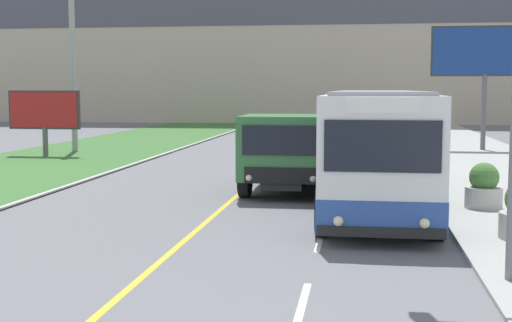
{
  "coord_description": "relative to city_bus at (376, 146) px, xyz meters",
  "views": [
    {
      "loc": [
        3.56,
        -2.14,
        3.12
      ],
      "look_at": [
        1.1,
        14.48,
        1.4
      ],
      "focal_mm": 50.0,
      "sensor_mm": 36.0,
      "label": 1
    }
  ],
  "objects": [
    {
      "name": "city_bus",
      "position": [
        0.0,
        0.0,
        0.0
      ],
      "size": [
        2.65,
        12.44,
        3.05
      ],
      "color": "white",
      "rests_on": "ground_plane"
    },
    {
      "name": "dump_truck",
      "position": [
        -2.53,
        1.36,
        -0.34
      ],
      "size": [
        2.59,
        6.64,
        2.35
      ],
      "color": "black",
      "rests_on": "ground_plane"
    },
    {
      "name": "billboard_large",
      "position": [
        5.6,
        16.82,
        3.18
      ],
      "size": [
        5.25,
        0.24,
        6.18
      ],
      "color": "#59595B",
      "rests_on": "ground_plane"
    },
    {
      "name": "billboard_small",
      "position": [
        -14.7,
        10.99,
        0.51
      ],
      "size": [
        3.35,
        0.24,
        3.02
      ],
      "color": "#59595B",
      "rests_on": "ground_plane"
    },
    {
      "name": "utility_pole_far",
      "position": [
        -14.32,
        13.48,
        4.04
      ],
      "size": [
        1.8,
        0.28,
        11.07
      ],
      "color": "#9E9E99",
      "rests_on": "ground_plane"
    },
    {
      "name": "traffic_light_mast",
      "position": [
        1.35,
        -8.18,
        2.36
      ],
      "size": [
        2.28,
        0.32,
        6.16
      ],
      "color": "slate",
      "rests_on": "ground_plane"
    },
    {
      "name": "planter_round_second",
      "position": [
        2.71,
        -1.18,
        -0.95
      ],
      "size": [
        0.93,
        0.93,
        1.17
      ],
      "color": "#B7B2A8",
      "rests_on": "sidewalk_right"
    }
  ]
}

